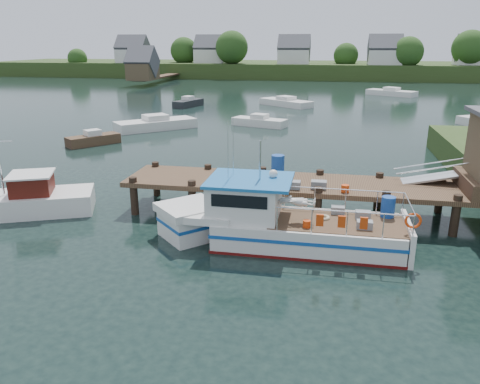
% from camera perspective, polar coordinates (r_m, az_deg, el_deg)
% --- Properties ---
extents(ground_plane, '(160.00, 160.00, 0.00)m').
position_cam_1_polar(ground_plane, '(19.86, 3.64, -2.44)').
color(ground_plane, black).
extents(far_shore, '(140.00, 42.55, 9.22)m').
position_cam_1_polar(far_shore, '(101.02, 9.72, 14.81)').
color(far_shore, '#2F431B').
rests_on(far_shore, ground).
extents(dock, '(16.60, 3.00, 4.78)m').
position_cam_1_polar(dock, '(19.57, 23.07, 2.71)').
color(dock, '#4C3624').
rests_on(dock, ground).
extents(lobster_boat, '(9.26, 2.80, 4.41)m').
position_cam_1_polar(lobster_boat, '(16.56, 4.48, -3.72)').
color(lobster_boat, silver).
rests_on(lobster_boat, ground).
extents(work_boat, '(6.61, 4.13, 3.56)m').
position_cam_1_polar(work_boat, '(21.55, -25.75, -1.01)').
color(work_boat, silver).
rests_on(work_boat, ground).
extents(moored_rowboat, '(3.24, 3.61, 1.06)m').
position_cam_1_polar(moored_rowboat, '(34.52, -17.45, 6.16)').
color(moored_rowboat, '#4C3624').
rests_on(moored_rowboat, ground).
extents(moored_far, '(6.71, 5.41, 1.11)m').
position_cam_1_polar(moored_far, '(67.84, 17.97, 11.47)').
color(moored_far, silver).
rests_on(moored_far, ground).
extents(moored_a, '(6.35, 6.11, 1.21)m').
position_cam_1_polar(moored_a, '(39.60, -10.22, 8.18)').
color(moored_a, silver).
rests_on(moored_a, ground).
extents(moored_b, '(4.94, 2.96, 1.03)m').
position_cam_1_polar(moored_b, '(40.60, 2.40, 8.58)').
color(moored_b, silver).
rests_on(moored_b, ground).
extents(moored_d, '(6.41, 5.70, 1.09)m').
position_cam_1_polar(moored_d, '(54.07, 5.61, 10.83)').
color(moored_d, silver).
rests_on(moored_d, ground).
extents(moored_e, '(2.61, 4.48, 1.17)m').
position_cam_1_polar(moored_e, '(53.51, -6.32, 10.77)').
color(moored_e, black).
rests_on(moored_e, ground).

